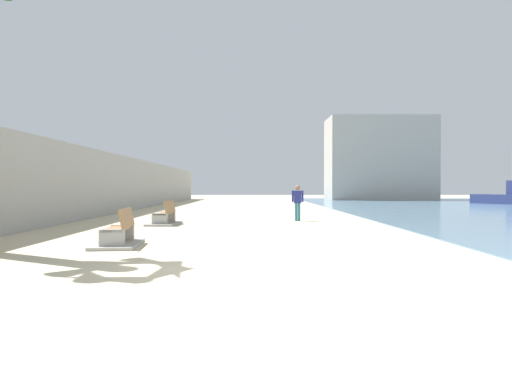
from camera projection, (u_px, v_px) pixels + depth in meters
name	position (u px, v px, depth m)	size (l,w,h in m)	color
ground_plane	(241.00, 214.00, 26.58)	(120.00, 120.00, 0.00)	#C6B793
seawall	(109.00, 184.00, 26.52)	(0.80, 64.00, 3.39)	#9E9E99
bench_near	(119.00, 237.00, 12.18)	(1.29, 2.19, 0.98)	#9E9E99
bench_far	(165.00, 219.00, 19.00)	(1.19, 2.15, 0.98)	#9E9E99
person_walking	(298.00, 200.00, 20.97)	(0.52, 0.23, 1.61)	teal
harbor_building	(379.00, 159.00, 54.61)	(12.00, 6.00, 9.53)	#ADAAA3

